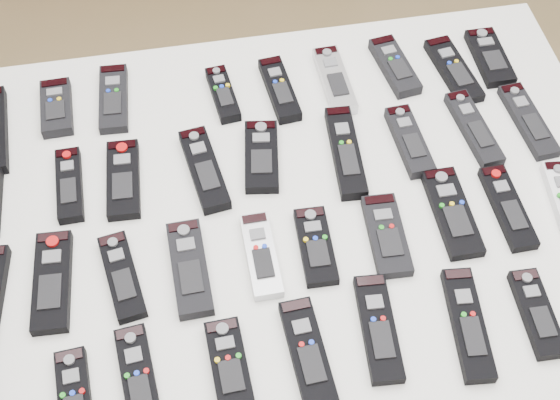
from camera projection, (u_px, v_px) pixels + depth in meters
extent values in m
plane|color=olive|center=(300.00, 332.00, 2.09)|extent=(4.00, 4.00, 0.00)
cube|color=white|center=(280.00, 213.00, 1.40)|extent=(1.25, 0.88, 0.04)
cylinder|color=beige|center=(21.00, 211.00, 1.87)|extent=(0.04, 0.04, 0.74)
cylinder|color=beige|center=(471.00, 148.00, 1.99)|extent=(0.04, 0.04, 0.74)
cube|color=black|center=(57.00, 108.00, 1.50)|extent=(0.06, 0.14, 0.02)
cube|color=black|center=(114.00, 99.00, 1.52)|extent=(0.06, 0.17, 0.02)
cube|color=black|center=(223.00, 94.00, 1.52)|extent=(0.05, 0.14, 0.02)
cube|color=black|center=(280.00, 90.00, 1.53)|extent=(0.06, 0.17, 0.02)
cube|color=#B7B7BC|center=(335.00, 81.00, 1.54)|extent=(0.06, 0.17, 0.02)
cube|color=black|center=(395.00, 66.00, 1.57)|extent=(0.07, 0.16, 0.02)
cube|color=black|center=(453.00, 70.00, 1.56)|extent=(0.08, 0.18, 0.02)
cube|color=black|center=(490.00, 57.00, 1.58)|extent=(0.06, 0.15, 0.02)
cube|color=black|center=(69.00, 185.00, 1.39)|extent=(0.05, 0.16, 0.02)
cube|color=black|center=(123.00, 179.00, 1.40)|extent=(0.07, 0.17, 0.02)
cube|color=black|center=(204.00, 169.00, 1.41)|extent=(0.08, 0.19, 0.02)
cube|color=black|center=(262.00, 157.00, 1.43)|extent=(0.08, 0.16, 0.02)
cube|color=black|center=(346.00, 152.00, 1.44)|extent=(0.06, 0.21, 0.02)
cube|color=black|center=(409.00, 141.00, 1.45)|extent=(0.06, 0.16, 0.02)
cube|color=black|center=(474.00, 129.00, 1.47)|extent=(0.06, 0.18, 0.02)
cube|color=black|center=(528.00, 121.00, 1.48)|extent=(0.06, 0.18, 0.02)
cube|color=black|center=(52.00, 282.00, 1.28)|extent=(0.07, 0.19, 0.02)
cube|color=black|center=(122.00, 276.00, 1.28)|extent=(0.07, 0.17, 0.02)
cube|color=black|center=(190.00, 268.00, 1.29)|extent=(0.06, 0.18, 0.02)
cube|color=#B7B7BC|center=(261.00, 255.00, 1.31)|extent=(0.05, 0.16, 0.02)
cube|color=black|center=(316.00, 246.00, 1.32)|extent=(0.06, 0.15, 0.02)
cube|color=black|center=(387.00, 235.00, 1.33)|extent=(0.07, 0.16, 0.02)
cube|color=black|center=(452.00, 213.00, 1.36)|extent=(0.06, 0.18, 0.02)
cube|color=black|center=(508.00, 208.00, 1.37)|extent=(0.05, 0.18, 0.02)
cube|color=black|center=(139.00, 382.00, 1.18)|extent=(0.07, 0.19, 0.02)
cube|color=black|center=(229.00, 366.00, 1.19)|extent=(0.06, 0.15, 0.02)
cube|color=black|center=(308.00, 353.00, 1.20)|extent=(0.06, 0.18, 0.02)
cube|color=black|center=(378.00, 328.00, 1.23)|extent=(0.06, 0.19, 0.02)
cube|color=black|center=(468.00, 324.00, 1.23)|extent=(0.07, 0.20, 0.02)
cube|color=black|center=(537.00, 313.00, 1.24)|extent=(0.05, 0.15, 0.02)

